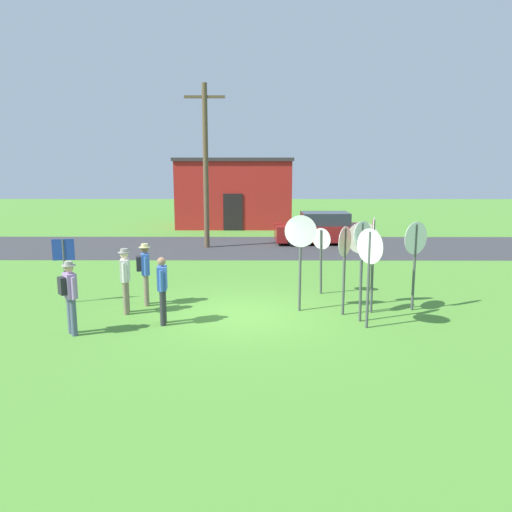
{
  "coord_description": "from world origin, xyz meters",
  "views": [
    {
      "loc": [
        0.49,
        -13.05,
        4.02
      ],
      "look_at": [
        0.41,
        1.42,
        1.3
      ],
      "focal_mm": 36.22,
      "sensor_mm": 36.0,
      "label": 1
    }
  ],
  "objects_px": {
    "stop_sign_tallest": "(362,248)",
    "person_near_signs": "(69,293)",
    "stop_sign_leaning_right": "(344,255)",
    "utility_pole": "(206,163)",
    "stop_sign_rear_left": "(321,250)",
    "stop_sign_nearest": "(415,249)",
    "person_holding_notes": "(125,277)",
    "stop_sign_center_cluster": "(300,245)",
    "info_panel_leftmost": "(64,259)",
    "person_on_left": "(145,270)",
    "parked_car_on_street": "(321,229)",
    "stop_sign_leaning_left": "(373,247)",
    "stop_sign_rear_right": "(369,260)",
    "stop_sign_low_front": "(362,255)",
    "person_in_blue": "(162,287)"
  },
  "relations": [
    {
      "from": "info_panel_leftmost",
      "to": "person_on_left",
      "type": "bearing_deg",
      "value": -5.41
    },
    {
      "from": "parked_car_on_street",
      "to": "person_in_blue",
      "type": "bearing_deg",
      "value": -113.24
    },
    {
      "from": "person_in_blue",
      "to": "person_near_signs",
      "type": "relative_size",
      "value": 0.97
    },
    {
      "from": "stop_sign_low_front",
      "to": "stop_sign_tallest",
      "type": "relative_size",
      "value": 1.09
    },
    {
      "from": "parked_car_on_street",
      "to": "stop_sign_tallest",
      "type": "height_order",
      "value": "stop_sign_tallest"
    },
    {
      "from": "stop_sign_nearest",
      "to": "person_near_signs",
      "type": "bearing_deg",
      "value": -166.47
    },
    {
      "from": "parked_car_on_street",
      "to": "stop_sign_rear_right",
      "type": "distance_m",
      "value": 12.8
    },
    {
      "from": "stop_sign_tallest",
      "to": "person_near_signs",
      "type": "xyz_separation_m",
      "value": [
        -7.19,
        -2.49,
        -0.61
      ]
    },
    {
      "from": "stop_sign_rear_right",
      "to": "person_near_signs",
      "type": "height_order",
      "value": "stop_sign_rear_right"
    },
    {
      "from": "stop_sign_leaning_left",
      "to": "stop_sign_rear_left",
      "type": "xyz_separation_m",
      "value": [
        -1.11,
        1.95,
        -0.43
      ]
    },
    {
      "from": "stop_sign_leaning_right",
      "to": "stop_sign_rear_left",
      "type": "relative_size",
      "value": 1.16
    },
    {
      "from": "person_in_blue",
      "to": "stop_sign_center_cluster",
      "type": "bearing_deg",
      "value": 19.6
    },
    {
      "from": "stop_sign_low_front",
      "to": "stop_sign_center_cluster",
      "type": "bearing_deg",
      "value": 146.37
    },
    {
      "from": "stop_sign_tallest",
      "to": "info_panel_leftmost",
      "type": "relative_size",
      "value": 1.28
    },
    {
      "from": "stop_sign_center_cluster",
      "to": "stop_sign_leaning_left",
      "type": "bearing_deg",
      "value": -6.88
    },
    {
      "from": "person_near_signs",
      "to": "stop_sign_tallest",
      "type": "bearing_deg",
      "value": 19.11
    },
    {
      "from": "stop_sign_center_cluster",
      "to": "stop_sign_nearest",
      "type": "bearing_deg",
      "value": 0.55
    },
    {
      "from": "stop_sign_center_cluster",
      "to": "person_holding_notes",
      "type": "height_order",
      "value": "stop_sign_center_cluster"
    },
    {
      "from": "stop_sign_tallest",
      "to": "person_on_left",
      "type": "bearing_deg",
      "value": 179.97
    },
    {
      "from": "info_panel_leftmost",
      "to": "stop_sign_leaning_left",
      "type": "bearing_deg",
      "value": -6.22
    },
    {
      "from": "parked_car_on_street",
      "to": "stop_sign_leaning_right",
      "type": "bearing_deg",
      "value": -93.93
    },
    {
      "from": "person_holding_notes",
      "to": "stop_sign_rear_right",
      "type": "bearing_deg",
      "value": -10.74
    },
    {
      "from": "stop_sign_leaning_right",
      "to": "utility_pole",
      "type": "bearing_deg",
      "value": 113.64
    },
    {
      "from": "stop_sign_leaning_right",
      "to": "stop_sign_leaning_left",
      "type": "height_order",
      "value": "stop_sign_leaning_left"
    },
    {
      "from": "parked_car_on_street",
      "to": "stop_sign_leaning_left",
      "type": "distance_m",
      "value": 11.54
    },
    {
      "from": "parked_car_on_street",
      "to": "stop_sign_tallest",
      "type": "distance_m",
      "value": 10.84
    },
    {
      "from": "stop_sign_leaning_right",
      "to": "stop_sign_nearest",
      "type": "bearing_deg",
      "value": 12.85
    },
    {
      "from": "stop_sign_leaning_right",
      "to": "stop_sign_rear_right",
      "type": "xyz_separation_m",
      "value": [
        0.41,
        -1.07,
        0.07
      ]
    },
    {
      "from": "stop_sign_leaning_left",
      "to": "stop_sign_center_cluster",
      "type": "bearing_deg",
      "value": 173.12
    },
    {
      "from": "stop_sign_leaning_right",
      "to": "stop_sign_rear_right",
      "type": "distance_m",
      "value": 1.15
    },
    {
      "from": "stop_sign_low_front",
      "to": "info_panel_leftmost",
      "type": "distance_m",
      "value": 8.19
    },
    {
      "from": "stop_sign_low_front",
      "to": "person_near_signs",
      "type": "distance_m",
      "value": 7.0
    },
    {
      "from": "stop_sign_rear_right",
      "to": "person_holding_notes",
      "type": "bearing_deg",
      "value": 169.26
    },
    {
      "from": "stop_sign_rear_left",
      "to": "stop_sign_center_cluster",
      "type": "relative_size",
      "value": 0.78
    },
    {
      "from": "stop_sign_center_cluster",
      "to": "person_holding_notes",
      "type": "bearing_deg",
      "value": -175.98
    },
    {
      "from": "utility_pole",
      "to": "stop_sign_rear_right",
      "type": "xyz_separation_m",
      "value": [
        5.02,
        -11.58,
        -2.16
      ]
    },
    {
      "from": "stop_sign_tallest",
      "to": "stop_sign_rear_right",
      "type": "relative_size",
      "value": 0.97
    },
    {
      "from": "utility_pole",
      "to": "person_in_blue",
      "type": "height_order",
      "value": "utility_pole"
    },
    {
      "from": "stop_sign_tallest",
      "to": "stop_sign_center_cluster",
      "type": "bearing_deg",
      "value": -164.73
    },
    {
      "from": "stop_sign_rear_left",
      "to": "utility_pole",
      "type": "bearing_deg",
      "value": 116.97
    },
    {
      "from": "stop_sign_leaning_left",
      "to": "stop_sign_center_cluster",
      "type": "xyz_separation_m",
      "value": [
        -1.87,
        0.23,
        0.01
      ]
    },
    {
      "from": "person_near_signs",
      "to": "utility_pole",
      "type": "bearing_deg",
      "value": 80.84
    },
    {
      "from": "stop_sign_nearest",
      "to": "stop_sign_leaning_right",
      "type": "distance_m",
      "value": 2.0
    },
    {
      "from": "utility_pole",
      "to": "stop_sign_rear_left",
      "type": "relative_size",
      "value": 3.64
    },
    {
      "from": "stop_sign_rear_right",
      "to": "stop_sign_rear_left",
      "type": "xyz_separation_m",
      "value": [
        -0.75,
        3.2,
        -0.33
      ]
    },
    {
      "from": "stop_sign_rear_right",
      "to": "person_on_left",
      "type": "bearing_deg",
      "value": 161.27
    },
    {
      "from": "stop_sign_tallest",
      "to": "stop_sign_rear_left",
      "type": "bearing_deg",
      "value": 127.86
    },
    {
      "from": "stop_sign_nearest",
      "to": "person_holding_notes",
      "type": "height_order",
      "value": "stop_sign_nearest"
    },
    {
      "from": "stop_sign_rear_left",
      "to": "stop_sign_leaning_left",
      "type": "bearing_deg",
      "value": -60.31
    },
    {
      "from": "stop_sign_tallest",
      "to": "person_near_signs",
      "type": "relative_size",
      "value": 1.35
    }
  ]
}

